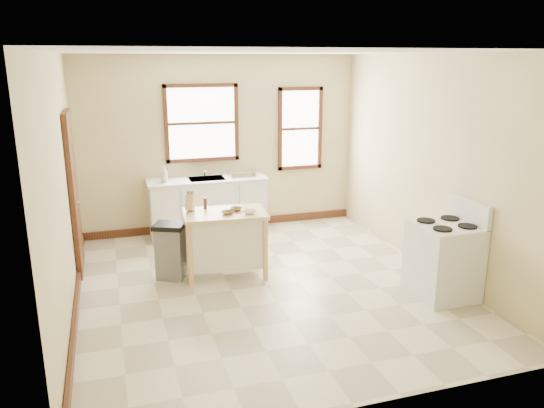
{
  "coord_description": "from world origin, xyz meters",
  "views": [
    {
      "loc": [
        -1.75,
        -5.83,
        2.73
      ],
      "look_at": [
        0.21,
        0.4,
        0.93
      ],
      "focal_mm": 35.0,
      "sensor_mm": 36.0,
      "label": 1
    }
  ],
  "objects": [
    {
      "name": "sink_counter",
      "position": [
        -0.3,
        2.2,
        0.46
      ],
      "size": [
        1.86,
        0.62,
        0.92
      ],
      "primitive_type": null,
      "color": "white",
      "rests_on": "ground"
    },
    {
      "name": "faucet",
      "position": [
        -0.3,
        2.38,
        1.03
      ],
      "size": [
        0.03,
        0.03,
        0.22
      ],
      "primitive_type": "cylinder",
      "color": "silver",
      "rests_on": "sink_counter"
    },
    {
      "name": "soap_bottle_a",
      "position": [
        -0.96,
        2.12,
        1.04
      ],
      "size": [
        0.12,
        0.12,
        0.24
      ],
      "primitive_type": "imported",
      "rotation": [
        0.0,
        0.0,
        0.42
      ],
      "color": "#B2B2B2",
      "rests_on": "sink_counter"
    },
    {
      "name": "baseboard_back",
      "position": [
        0.0,
        2.47,
        0.06
      ],
      "size": [
        4.5,
        0.04,
        0.12
      ],
      "primitive_type": "cube",
      "color": "#411711",
      "rests_on": "ground"
    },
    {
      "name": "gas_stove",
      "position": [
        1.91,
        -0.88,
        0.58
      ],
      "size": [
        0.71,
        0.72,
        1.16
      ],
      "primitive_type": null,
      "color": "silver",
      "rests_on": "ground"
    },
    {
      "name": "wall_right",
      "position": [
        2.25,
        0.0,
        1.4
      ],
      "size": [
        0.04,
        5.0,
        2.8
      ],
      "primitive_type": "cube",
      "color": "beige",
      "rests_on": "ground"
    },
    {
      "name": "dish_rack",
      "position": [
        0.25,
        2.16,
        0.97
      ],
      "size": [
        0.48,
        0.42,
        0.1
      ],
      "primitive_type": null,
      "rotation": [
        0.0,
        0.0,
        0.34
      ],
      "color": "silver",
      "rests_on": "sink_counter"
    },
    {
      "name": "bowl_c",
      "position": [
        -0.11,
        0.34,
        0.88
      ],
      "size": [
        0.2,
        0.2,
        0.05
      ],
      "primitive_type": "imported",
      "rotation": [
        0.0,
        0.0,
        0.31
      ],
      "color": "silver",
      "rests_on": "kitchen_island"
    },
    {
      "name": "soap_bottle_b",
      "position": [
        -0.95,
        2.2,
        1.01
      ],
      "size": [
        0.09,
        0.09,
        0.19
      ],
      "primitive_type": "imported",
      "rotation": [
        0.0,
        0.0,
        0.03
      ],
      "color": "#B2B2B2",
      "rests_on": "sink_counter"
    },
    {
      "name": "floor",
      "position": [
        0.0,
        0.0,
        0.0
      ],
      "size": [
        5.0,
        5.0,
        0.0
      ],
      "primitive_type": "plane",
      "color": "beige",
      "rests_on": "ground"
    },
    {
      "name": "window_main",
      "position": [
        -0.3,
        2.48,
        1.75
      ],
      "size": [
        1.17,
        0.06,
        1.22
      ],
      "primitive_type": null,
      "color": "#411711",
      "rests_on": "wall_back"
    },
    {
      "name": "trash_bin",
      "position": [
        -1.09,
        0.61,
        0.36
      ],
      "size": [
        0.47,
        0.44,
        0.73
      ],
      "primitive_type": null,
      "rotation": [
        0.0,
        0.0,
        -0.42
      ],
      "color": "#595957",
      "rests_on": "ground"
    },
    {
      "name": "window_side",
      "position": [
        1.35,
        2.48,
        1.6
      ],
      "size": [
        0.77,
        0.06,
        1.37
      ],
      "primitive_type": null,
      "color": "#411711",
      "rests_on": "wall_back"
    },
    {
      "name": "pepper_grinder",
      "position": [
        -0.6,
        0.72,
        0.93
      ],
      "size": [
        0.05,
        0.05,
        0.15
      ],
      "primitive_type": "cylinder",
      "rotation": [
        0.0,
        0.0,
        0.18
      ],
      "color": "#452212",
      "rests_on": "kitchen_island"
    },
    {
      "name": "knife_block",
      "position": [
        -0.8,
        0.69,
        0.95
      ],
      "size": [
        0.14,
        0.14,
        0.2
      ],
      "primitive_type": null,
      "rotation": [
        0.0,
        0.0,
        -0.48
      ],
      "color": "tan",
      "rests_on": "kitchen_island"
    },
    {
      "name": "bowl_b",
      "position": [
        -0.24,
        0.52,
        0.87
      ],
      "size": [
        0.22,
        0.22,
        0.04
      ],
      "primitive_type": "imported",
      "rotation": [
        0.0,
        0.0,
        0.82
      ],
      "color": "brown",
      "rests_on": "kitchen_island"
    },
    {
      "name": "baseboard_left",
      "position": [
        -2.22,
        0.0,
        0.06
      ],
      "size": [
        0.04,
        5.0,
        0.12
      ],
      "primitive_type": "cube",
      "color": "#411711",
      "rests_on": "ground"
    },
    {
      "name": "door_left",
      "position": [
        -2.21,
        1.3,
        1.05
      ],
      "size": [
        0.06,
        0.9,
        2.1
      ],
      "primitive_type": "cube",
      "color": "#411711",
      "rests_on": "ground"
    },
    {
      "name": "kitchen_island",
      "position": [
        -0.39,
        0.5,
        0.43
      ],
      "size": [
        1.1,
        0.76,
        0.85
      ],
      "primitive_type": null,
      "rotation": [
        0.0,
        0.0,
        -0.09
      ],
      "color": "#E2BE85",
      "rests_on": "ground"
    },
    {
      "name": "ceiling",
      "position": [
        0.0,
        0.0,
        2.8
      ],
      "size": [
        5.0,
        5.0,
        0.0
      ],
      "primitive_type": "plane",
      "rotation": [
        3.14,
        0.0,
        0.0
      ],
      "color": "white",
      "rests_on": "ground"
    },
    {
      "name": "wall_left",
      "position": [
        -2.25,
        0.0,
        1.4
      ],
      "size": [
        0.04,
        5.0,
        2.8
      ],
      "primitive_type": "cube",
      "color": "beige",
      "rests_on": "ground"
    },
    {
      "name": "bowl_a",
      "position": [
        -0.38,
        0.4,
        0.87
      ],
      "size": [
        0.19,
        0.19,
        0.04
      ],
      "primitive_type": "imported",
      "rotation": [
        0.0,
        0.0,
        0.32
      ],
      "color": "brown",
      "rests_on": "kitchen_island"
    },
    {
      "name": "wall_back",
      "position": [
        0.0,
        2.5,
        1.4
      ],
      "size": [
        4.5,
        0.04,
        2.8
      ],
      "primitive_type": "cube",
      "color": "beige",
      "rests_on": "ground"
    }
  ]
}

